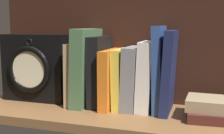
% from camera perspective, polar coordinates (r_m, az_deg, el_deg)
% --- Properties ---
extents(ground_plane, '(0.87, 0.27, 0.03)m').
position_cam_1_polar(ground_plane, '(0.83, 0.32, -9.58)').
color(ground_plane, brown).
extents(back_panel, '(0.87, 0.01, 0.36)m').
position_cam_1_polar(back_panel, '(0.92, 2.81, 4.27)').
color(back_panel, black).
rests_on(back_panel, ground_plane).
extents(book_tan_shortstories, '(0.02, 0.14, 0.19)m').
position_cam_1_polar(book_tan_shortstories, '(0.90, -7.11, -1.29)').
color(book_tan_shortstories, tan).
rests_on(book_tan_shortstories, ground_plane).
extents(book_green_romantic, '(0.05, 0.16, 0.24)m').
position_cam_1_polar(book_green_romantic, '(0.88, -5.17, -0.00)').
color(book_green_romantic, '#476B44').
rests_on(book_green_romantic, ground_plane).
extents(book_black_skeptic, '(0.04, 0.13, 0.21)m').
position_cam_1_polar(book_black_skeptic, '(0.87, -2.53, -0.88)').
color(book_black_skeptic, black).
rests_on(book_black_skeptic, ground_plane).
extents(book_orange_pandolfini, '(0.03, 0.16, 0.17)m').
position_cam_1_polar(book_orange_pandolfini, '(0.86, -0.17, -2.27)').
color(book_orange_pandolfini, orange).
rests_on(book_orange_pandolfini, ground_plane).
extents(book_yellow_seinlanguage, '(0.03, 0.13, 0.18)m').
position_cam_1_polar(book_yellow_seinlanguage, '(0.85, 1.77, -2.28)').
color(book_yellow_seinlanguage, gold).
rests_on(book_yellow_seinlanguage, ground_plane).
extents(book_gray_chess, '(0.05, 0.13, 0.18)m').
position_cam_1_polar(book_gray_chess, '(0.84, 4.09, -2.20)').
color(book_gray_chess, gray).
rests_on(book_gray_chess, ground_plane).
extents(book_white_catcher, '(0.05, 0.12, 0.20)m').
position_cam_1_polar(book_white_catcher, '(0.83, 7.00, -1.81)').
color(book_white_catcher, silver).
rests_on(book_white_catcher, ground_plane).
extents(book_blue_modern, '(0.03, 0.13, 0.24)m').
position_cam_1_polar(book_blue_modern, '(0.82, 9.45, -0.38)').
color(book_blue_modern, '#2D4C8E').
rests_on(book_blue_modern, ground_plane).
extents(book_navy_bierce, '(0.03, 0.15, 0.23)m').
position_cam_1_polar(book_navy_bierce, '(0.82, 11.35, -0.91)').
color(book_navy_bierce, '#192147').
rests_on(book_navy_bierce, ground_plane).
extents(framed_clock, '(0.22, 0.08, 0.22)m').
position_cam_1_polar(framed_clock, '(0.96, -15.21, -0.17)').
color(framed_clock, black).
rests_on(framed_clock, ground_plane).
extents(book_stack_side, '(0.17, 0.14, 0.06)m').
position_cam_1_polar(book_stack_side, '(0.80, 20.48, -7.97)').
color(book_stack_side, '#471E19').
rests_on(book_stack_side, ground_plane).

